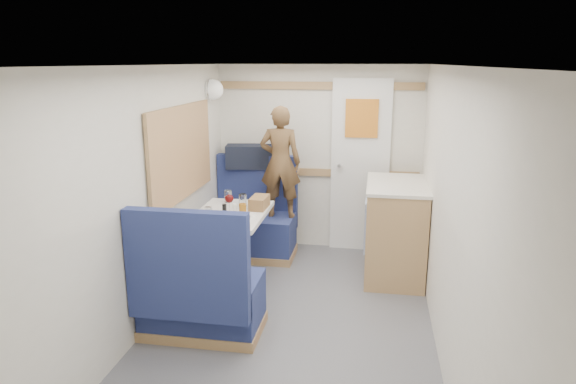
% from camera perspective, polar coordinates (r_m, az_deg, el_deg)
% --- Properties ---
extents(floor, '(4.50, 4.50, 0.00)m').
position_cam_1_polar(floor, '(3.86, -0.68, -17.37)').
color(floor, '#515156').
rests_on(floor, ground).
extents(ceiling, '(4.50, 4.50, 0.00)m').
position_cam_1_polar(ceiling, '(3.28, -0.78, 13.86)').
color(ceiling, silver).
rests_on(ceiling, wall_back).
extents(wall_back, '(2.20, 0.02, 2.00)m').
position_cam_1_polar(wall_back, '(5.60, 3.44, 3.73)').
color(wall_back, silver).
rests_on(wall_back, floor).
extents(wall_left, '(0.02, 4.50, 2.00)m').
position_cam_1_polar(wall_left, '(3.79, -17.33, -2.07)').
color(wall_left, silver).
rests_on(wall_left, floor).
extents(wall_right, '(0.02, 4.50, 2.00)m').
position_cam_1_polar(wall_right, '(3.42, 17.73, -3.82)').
color(wall_right, silver).
rests_on(wall_right, floor).
extents(oak_trim_low, '(2.15, 0.02, 0.08)m').
position_cam_1_polar(oak_trim_low, '(5.61, 3.40, 2.19)').
color(oak_trim_low, '#9C7046').
rests_on(oak_trim_low, wall_back).
extents(oak_trim_high, '(2.15, 0.02, 0.08)m').
position_cam_1_polar(oak_trim_high, '(5.50, 3.54, 11.72)').
color(oak_trim_high, '#9C7046').
rests_on(oak_trim_high, wall_back).
extents(side_window, '(0.04, 1.30, 0.72)m').
position_cam_1_polar(side_window, '(4.61, -11.78, 4.33)').
color(side_window, '#98A58C').
rests_on(side_window, wall_left).
extents(rear_door, '(0.62, 0.12, 1.86)m').
position_cam_1_polar(rear_door, '(5.55, 8.03, 3.22)').
color(rear_door, white).
rests_on(rear_door, wall_back).
extents(dinette_table, '(0.62, 0.92, 0.72)m').
position_cam_1_polar(dinette_table, '(4.64, -6.39, -4.11)').
color(dinette_table, white).
rests_on(dinette_table, floor).
extents(bench_far, '(0.90, 0.59, 1.05)m').
position_cam_1_polar(bench_far, '(5.52, -3.85, -3.95)').
color(bench_far, navy).
rests_on(bench_far, floor).
extents(bench_near, '(0.90, 0.59, 1.05)m').
position_cam_1_polar(bench_near, '(3.98, -9.77, -11.60)').
color(bench_near, navy).
rests_on(bench_near, floor).
extents(ledge, '(0.90, 0.14, 0.04)m').
position_cam_1_polar(ledge, '(5.61, -3.34, 2.49)').
color(ledge, '#9C7046').
rests_on(ledge, bench_far).
extents(dome_light, '(0.20, 0.20, 0.20)m').
position_cam_1_polar(dome_light, '(5.34, -8.30, 11.20)').
color(dome_light, white).
rests_on(dome_light, wall_left).
extents(galley_counter, '(0.57, 0.92, 0.92)m').
position_cam_1_polar(galley_counter, '(5.03, 11.77, -4.06)').
color(galley_counter, '#9C7046').
rests_on(galley_counter, floor).
extents(person, '(0.43, 0.29, 1.15)m').
position_cam_1_polar(person, '(5.25, -0.86, 3.34)').
color(person, brown).
rests_on(person, bench_far).
extents(duffel_bag, '(0.55, 0.33, 0.25)m').
position_cam_1_polar(duffel_bag, '(5.60, -4.20, 3.97)').
color(duffel_bag, black).
rests_on(duffel_bag, ledge).
extents(tray, '(0.34, 0.41, 0.02)m').
position_cam_1_polar(tray, '(4.40, -6.18, -2.91)').
color(tray, white).
rests_on(tray, dinette_table).
extents(orange_fruit, '(0.07, 0.07, 0.07)m').
position_cam_1_polar(orange_fruit, '(4.24, -4.70, -2.96)').
color(orange_fruit, '#EE540A').
rests_on(orange_fruit, tray).
extents(cheese_block, '(0.11, 0.07, 0.04)m').
position_cam_1_polar(cheese_block, '(4.27, -5.62, -3.03)').
color(cheese_block, '#EAE387').
rests_on(cheese_block, tray).
extents(wine_glass, '(0.08, 0.08, 0.17)m').
position_cam_1_polar(wine_glass, '(4.56, -6.56, -0.82)').
color(wine_glass, white).
rests_on(wine_glass, dinette_table).
extents(tumbler_left, '(0.07, 0.07, 0.11)m').
position_cam_1_polar(tumbler_left, '(4.42, -8.86, -2.32)').
color(tumbler_left, white).
rests_on(tumbler_left, dinette_table).
extents(tumbler_mid, '(0.07, 0.07, 0.11)m').
position_cam_1_polar(tumbler_mid, '(4.93, -6.67, -0.48)').
color(tumbler_mid, white).
rests_on(tumbler_mid, dinette_table).
extents(tumbler_right, '(0.07, 0.07, 0.12)m').
position_cam_1_polar(tumbler_right, '(4.77, -5.06, -0.92)').
color(tumbler_right, white).
rests_on(tumbler_right, dinette_table).
extents(beer_glass, '(0.06, 0.06, 0.10)m').
position_cam_1_polar(beer_glass, '(4.52, -5.06, -1.90)').
color(beer_glass, '#935A15').
rests_on(beer_glass, dinette_table).
extents(pepper_grinder, '(0.04, 0.04, 0.10)m').
position_cam_1_polar(pepper_grinder, '(4.51, -7.07, -1.97)').
color(pepper_grinder, black).
rests_on(pepper_grinder, dinette_table).
extents(salt_grinder, '(0.04, 0.04, 0.09)m').
position_cam_1_polar(salt_grinder, '(4.55, -5.95, -1.87)').
color(salt_grinder, white).
rests_on(salt_grinder, dinette_table).
extents(bread_loaf, '(0.15, 0.27, 0.11)m').
position_cam_1_polar(bread_loaf, '(4.70, -3.21, -1.17)').
color(bread_loaf, olive).
rests_on(bread_loaf, dinette_table).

